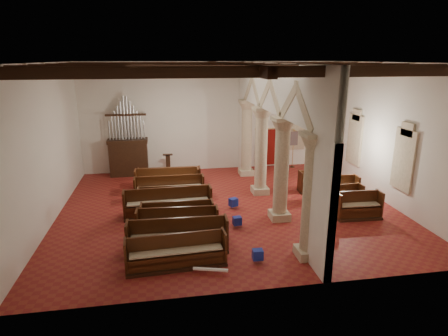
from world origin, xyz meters
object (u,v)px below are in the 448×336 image
at_px(aisle_pew_0, 358,209).
at_px(processional_banner, 293,154).
at_px(pipe_organ, 128,151).
at_px(lectern, 168,166).
at_px(nave_pew_0, 177,257).

bearing_deg(aisle_pew_0, processional_banner, 93.03).
distance_m(pipe_organ, lectern, 2.29).
relative_size(pipe_organ, aisle_pew_0, 2.41).
bearing_deg(nave_pew_0, lectern, 86.75).
bearing_deg(lectern, aisle_pew_0, -39.76).
relative_size(processional_banner, aisle_pew_0, 1.26).
bearing_deg(lectern, processional_banner, 7.13).
xyz_separation_m(pipe_organ, lectern, (2.09, -0.41, -0.84)).
distance_m(pipe_organ, nave_pew_0, 10.20).
height_order(lectern, aisle_pew_0, lectern).
xyz_separation_m(nave_pew_0, aisle_pew_0, (7.31, 2.51, 0.03)).
height_order(lectern, processional_banner, processional_banner).
height_order(pipe_organ, aisle_pew_0, pipe_organ).
distance_m(lectern, nave_pew_0, 9.53).
relative_size(lectern, processional_banner, 0.56).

